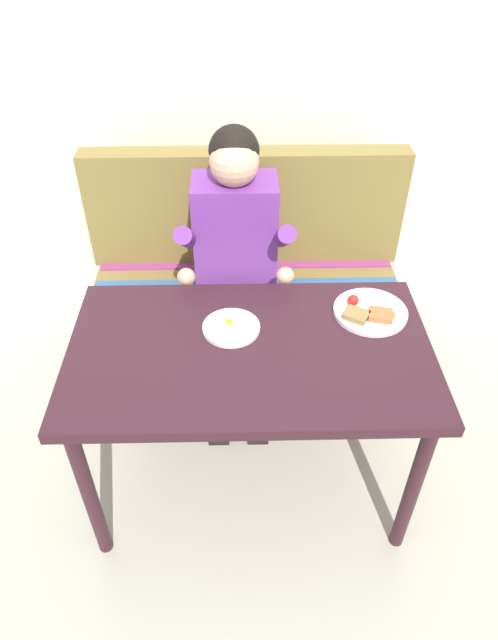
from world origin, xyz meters
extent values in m
plane|color=#B6B3A1|center=(0.00, 0.00, 0.00)|extent=(8.00, 8.00, 0.00)
cube|color=silver|center=(0.00, 1.27, 1.30)|extent=(4.40, 0.10, 2.60)
cube|color=#331720|center=(0.00, 0.00, 0.71)|extent=(1.20, 0.70, 0.04)
cylinder|color=#331720|center=(-0.54, -0.29, 0.34)|extent=(0.05, 0.05, 0.69)
cylinder|color=#331720|center=(0.54, -0.29, 0.34)|extent=(0.05, 0.05, 0.69)
cylinder|color=#331720|center=(-0.54, 0.29, 0.34)|extent=(0.05, 0.05, 0.69)
cylinder|color=#331720|center=(0.54, 0.29, 0.34)|extent=(0.05, 0.05, 0.69)
cube|color=olive|center=(0.00, 0.72, 0.20)|extent=(1.44, 0.56, 0.40)
cube|color=olive|center=(0.00, 0.72, 0.43)|extent=(1.40, 0.52, 0.06)
cube|color=olive|center=(0.00, 0.94, 0.73)|extent=(1.44, 0.12, 0.54)
cube|color=orange|center=(0.00, 0.58, 0.46)|extent=(1.38, 0.05, 0.01)
cube|color=#336099|center=(0.00, 0.72, 0.46)|extent=(1.38, 0.05, 0.01)
cube|color=#93387A|center=(0.00, 0.86, 0.46)|extent=(1.38, 0.05, 0.01)
cube|color=#70348E|center=(-0.05, 0.66, 0.76)|extent=(0.34, 0.22, 0.48)
sphere|color=#DBAD89|center=(-0.05, 0.64, 1.09)|extent=(0.19, 0.19, 0.19)
sphere|color=black|center=(-0.05, 0.67, 1.12)|extent=(0.19, 0.19, 0.19)
cylinder|color=#70348E|center=(-0.24, 0.52, 0.83)|extent=(0.07, 0.29, 0.23)
cylinder|color=#70348E|center=(0.14, 0.52, 0.83)|extent=(0.07, 0.29, 0.23)
sphere|color=#DBAD89|center=(-0.24, 0.40, 0.73)|extent=(0.07, 0.07, 0.07)
sphere|color=#DBAD89|center=(0.14, 0.40, 0.73)|extent=(0.07, 0.07, 0.07)
cylinder|color=#232333|center=(-0.13, 0.49, 0.52)|extent=(0.09, 0.34, 0.09)
cylinder|color=#232333|center=(-0.13, 0.32, 0.26)|extent=(0.08, 0.08, 0.52)
cube|color=black|center=(-0.13, 0.26, 0.03)|extent=(0.09, 0.20, 0.05)
cylinder|color=#232333|center=(0.04, 0.49, 0.52)|extent=(0.09, 0.34, 0.09)
cylinder|color=#232333|center=(0.04, 0.32, 0.26)|extent=(0.08, 0.08, 0.52)
cube|color=black|center=(0.04, 0.26, 0.03)|extent=(0.09, 0.20, 0.05)
cylinder|color=white|center=(0.43, 0.16, 0.74)|extent=(0.26, 0.26, 0.02)
cube|color=#9E6437|center=(0.45, 0.12, 0.76)|extent=(0.09, 0.08, 0.02)
cube|color=olive|center=(0.37, 0.13, 0.76)|extent=(0.10, 0.10, 0.02)
sphere|color=red|center=(0.37, 0.20, 0.76)|extent=(0.04, 0.04, 0.04)
ellipsoid|color=#CC6623|center=(0.47, 0.13, 0.76)|extent=(0.06, 0.05, 0.02)
cylinder|color=white|center=(-0.06, 0.09, 0.74)|extent=(0.20, 0.20, 0.01)
ellipsoid|color=white|center=(-0.06, 0.09, 0.75)|extent=(0.09, 0.08, 0.01)
sphere|color=yellow|center=(-0.07, 0.10, 0.76)|extent=(0.03, 0.03, 0.03)
camera|label=1|loc=(-0.03, -1.33, 1.97)|focal=31.05mm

